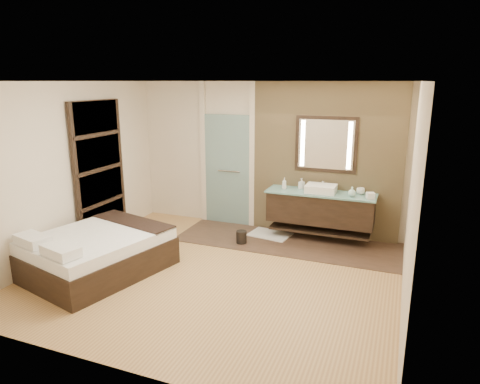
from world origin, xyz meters
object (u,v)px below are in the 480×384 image
at_px(vanity, 320,208).
at_px(waste_bin, 241,237).
at_px(bed, 97,253).
at_px(mirror_unit, 326,144).

xyz_separation_m(vanity, waste_bin, (-1.20, -0.66, -0.47)).
relative_size(vanity, bed, 0.85).
xyz_separation_m(bed, waste_bin, (1.55, 1.80, -0.19)).
bearing_deg(mirror_unit, bed, -135.56).
distance_m(vanity, bed, 3.70).
distance_m(mirror_unit, waste_bin, 2.15).
xyz_separation_m(vanity, bed, (-2.75, -2.46, -0.28)).
bearing_deg(vanity, waste_bin, -151.23).
distance_m(mirror_unit, bed, 4.08).
height_order(vanity, mirror_unit, mirror_unit).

